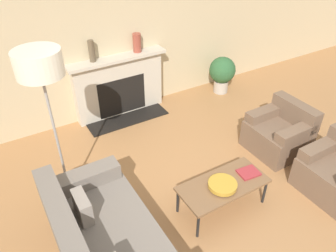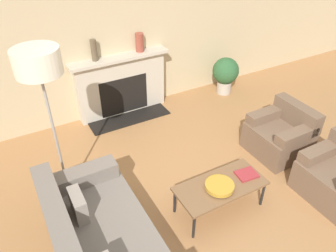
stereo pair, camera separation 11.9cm
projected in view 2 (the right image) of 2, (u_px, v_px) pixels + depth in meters
ground_plane at (220, 222)px, 3.81m from camera, size 18.00×18.00×0.00m
wall_back at (116, 27)px, 5.08m from camera, size 18.00×0.06×2.90m
fireplace at (122, 86)px, 5.50m from camera, size 1.64×0.59×1.04m
couch at (104, 250)px, 3.18m from camera, size 0.94×1.97×0.77m
armchair_far at (280, 135)px, 4.73m from camera, size 0.74×0.76×0.72m
coffee_table at (220, 187)px, 3.78m from camera, size 1.06×0.49×0.39m
bowl at (220, 186)px, 3.70m from camera, size 0.33×0.33×0.06m
book at (247, 174)px, 3.89m from camera, size 0.26×0.22×0.02m
floor_lamp at (39, 70)px, 3.25m from camera, size 0.47×0.47×1.92m
mantel_vase_left at (94, 50)px, 4.95m from camera, size 0.09×0.09×0.33m
mantel_vase_center_left at (140, 42)px, 5.26m from camera, size 0.13×0.13×0.30m
potted_plant at (225, 73)px, 6.12m from camera, size 0.49×0.49×0.70m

